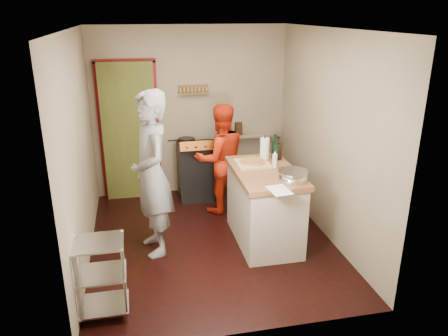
{
  "coord_description": "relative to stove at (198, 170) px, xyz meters",
  "views": [
    {
      "loc": [
        -0.86,
        -4.89,
        2.79
      ],
      "look_at": [
        0.17,
        0.0,
        0.98
      ],
      "focal_mm": 35.0,
      "sensor_mm": 36.0,
      "label": 1
    }
  ],
  "objects": [
    {
      "name": "ceiling",
      "position": [
        -0.05,
        -1.42,
        2.16
      ],
      "size": [
        3.0,
        3.5,
        0.02
      ],
      "primitive_type": "cube",
      "color": "white",
      "rests_on": "back_wall"
    },
    {
      "name": "island",
      "position": [
        0.61,
        -1.54,
        0.05
      ],
      "size": [
        0.76,
        1.43,
        1.27
      ],
      "color": "beige",
      "rests_on": "ground"
    },
    {
      "name": "back_wall",
      "position": [
        -0.69,
        0.36,
        0.68
      ],
      "size": [
        3.0,
        0.44,
        2.6
      ],
      "color": "gray",
      "rests_on": "ground"
    },
    {
      "name": "person_red",
      "position": [
        0.25,
        -0.54,
        0.34
      ],
      "size": [
        0.86,
        0.72,
        1.59
      ],
      "primitive_type": "imported",
      "rotation": [
        0.0,
        0.0,
        3.3
      ],
      "color": "red",
      "rests_on": "ground"
    },
    {
      "name": "person_stripe",
      "position": [
        -0.76,
        -1.5,
        0.54
      ],
      "size": [
        0.6,
        0.8,
        1.98
      ],
      "primitive_type": "imported",
      "rotation": [
        0.0,
        0.0,
        -1.38
      ],
      "color": "silver",
      "rests_on": "ground"
    },
    {
      "name": "stove",
      "position": [
        0.0,
        0.0,
        0.0
      ],
      "size": [
        0.6,
        0.63,
        1.0
      ],
      "color": "black",
      "rests_on": "ground"
    },
    {
      "name": "wire_shelving",
      "position": [
        -1.33,
        -2.62,
        -0.01
      ],
      "size": [
        0.48,
        0.4,
        0.8
      ],
      "color": "silver",
      "rests_on": "ground"
    },
    {
      "name": "right_wall",
      "position": [
        1.45,
        -1.42,
        0.85
      ],
      "size": [
        0.04,
        3.5,
        2.6
      ],
      "primitive_type": "cube",
      "color": "gray",
      "rests_on": "ground"
    },
    {
      "name": "left_wall",
      "position": [
        -1.55,
        -1.42,
        0.85
      ],
      "size": [
        0.04,
        3.5,
        2.6
      ],
      "primitive_type": "cube",
      "color": "gray",
      "rests_on": "ground"
    },
    {
      "name": "floor",
      "position": [
        -0.05,
        -1.42,
        -0.45
      ],
      "size": [
        3.5,
        3.5,
        0.0
      ],
      "primitive_type": "plane",
      "color": "black",
      "rests_on": "ground"
    }
  ]
}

